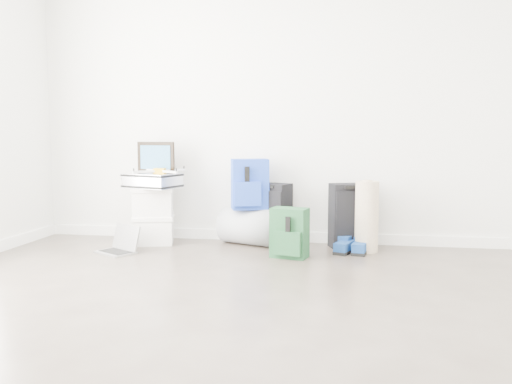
% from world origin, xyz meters
% --- Properties ---
extents(ground, '(5.00, 5.00, 0.00)m').
position_xyz_m(ground, '(0.00, 0.00, 0.00)').
color(ground, '#392F29').
rests_on(ground, ground).
extents(boxes_stack, '(0.44, 0.39, 0.53)m').
position_xyz_m(boxes_stack, '(-1.04, 2.17, 0.27)').
color(boxes_stack, white).
rests_on(boxes_stack, ground).
extents(briefcase, '(0.54, 0.46, 0.13)m').
position_xyz_m(briefcase, '(-1.04, 2.17, 0.60)').
color(briefcase, '#B2B2B7').
rests_on(briefcase, boxes_stack).
extents(painting, '(0.39, 0.10, 0.29)m').
position_xyz_m(painting, '(-1.04, 2.27, 0.81)').
color(painting, black).
rests_on(painting, briefcase).
extents(drone, '(0.46, 0.46, 0.05)m').
position_xyz_m(drone, '(-0.96, 2.15, 0.69)').
color(drone, gold).
rests_on(drone, briefcase).
extents(duffel_bag, '(0.64, 0.52, 0.34)m').
position_xyz_m(duffel_bag, '(-0.13, 2.30, 0.17)').
color(duffel_bag, '#9A9DA3').
rests_on(duffel_bag, ground).
extents(blue_backpack, '(0.38, 0.33, 0.46)m').
position_xyz_m(blue_backpack, '(-0.13, 2.26, 0.56)').
color(blue_backpack, navy).
rests_on(blue_backpack, duffel_bag).
extents(large_suitcase, '(0.42, 0.36, 0.57)m').
position_xyz_m(large_suitcase, '(0.05, 2.36, 0.29)').
color(large_suitcase, black).
rests_on(large_suitcase, ground).
extents(green_backpack, '(0.33, 0.27, 0.42)m').
position_xyz_m(green_backpack, '(0.29, 1.81, 0.20)').
color(green_backpack, '#163D26').
rests_on(green_backpack, ground).
extents(carry_on, '(0.42, 0.35, 0.59)m').
position_xyz_m(carry_on, '(0.80, 2.31, 0.29)').
color(carry_on, black).
rests_on(carry_on, ground).
extents(shoes, '(0.32, 0.32, 0.10)m').
position_xyz_m(shoes, '(0.82, 2.09, 0.05)').
color(shoes, black).
rests_on(shoes, ground).
extents(rolled_rug, '(0.20, 0.20, 0.62)m').
position_xyz_m(rolled_rug, '(0.93, 2.16, 0.31)').
color(rolled_rug, tan).
rests_on(rolled_rug, ground).
extents(laptop, '(0.41, 0.38, 0.24)m').
position_xyz_m(laptop, '(-1.19, 1.76, 0.06)').
color(laptop, '#B9B9BE').
rests_on(laptop, ground).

